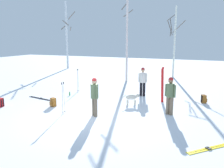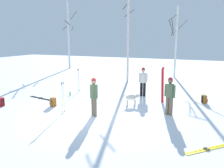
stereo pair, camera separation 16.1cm
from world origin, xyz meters
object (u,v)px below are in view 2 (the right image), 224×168
Objects in this scene: water_bottle_1 at (95,90)px; birch_tree_1 at (128,29)px; ski_pair_lying_1 at (41,98)px; ski_poles_1 at (63,97)px; person_2 at (170,94)px; dog at (132,98)px; person_0 at (94,94)px; backpack_1 at (204,99)px; backpack_2 at (53,102)px; birch_tree_0 at (69,35)px; birch_tree_2 at (176,40)px; person_1 at (143,80)px; ski_pair_planted_0 at (163,85)px; backpack_0 at (1,102)px; water_bottle_0 at (70,94)px; ski_pair_lying_0 at (208,149)px; ski_poles_0 at (78,80)px.

water_bottle_1 is 6.00m from birch_tree_1.
ski_pair_lying_1 is 3.26m from ski_poles_1.
person_2 is 2.27m from dog.
person_0 reaches higher than backpack_1.
ski_pair_lying_1 is at bearing -170.95° from dog.
birch_tree_1 reaches higher than backpack_2.
birch_tree_2 is at bearing -7.38° from birch_tree_0.
ski_pair_lying_1 is at bearing 179.87° from person_2.
backpack_1 is at bearing -70.97° from birch_tree_2.
ski_poles_1 is at bearing -118.80° from person_1.
water_bottle_1 is (-4.44, 0.76, -0.83)m from ski_pair_planted_0.
backpack_1 is at bearing -32.95° from birch_tree_0.
person_0 is 3.90× the size of backpack_2.
dog is at bearing -152.36° from backpack_1.
birch_tree_2 reaches higher than water_bottle_1.
backpack_0 is at bearing -153.72° from backpack_1.
water_bottle_0 is 10.89m from birch_tree_2.
ski_pair_lying_0 is at bearing -77.38° from birch_tree_2.
birch_tree_0 reaches higher than water_bottle_0.
ski_poles_0 is at bearing -162.08° from water_bottle_1.
person_2 is 2.19× the size of dog.
person_2 reaches higher than water_bottle_1.
backpack_0 is 2.62m from backpack_2.
backpack_2 reaches higher than water_bottle_0.
birch_tree_1 is 1.31× the size of birch_tree_2.
birch_tree_1 reaches higher than water_bottle_1.
ski_pair_planted_0 is at bearing 43.24° from ski_poles_1.
birch_tree_1 is (8.77, -4.99, 0.29)m from birch_tree_0.
dog reaches higher than backpack_1.
person_1 reaches higher than ski_poles_0.
birch_tree_1 reaches higher than birch_tree_2.
birch_tree_0 is (-6.07, 12.13, 3.77)m from ski_pair_lying_1.
ski_pair_lying_0 is at bearing -11.08° from ski_poles_1.
ski_poles_1 reaches higher than backpack_2.
backpack_1 is 0.06× the size of birch_tree_0.
person_1 is at bearing 3.24° from water_bottle_1.
ski_poles_1 is (-2.49, -4.53, -0.20)m from person_1.
birch_tree_0 is (-8.13, 9.46, 3.66)m from water_bottle_1.
water_bottle_0 is at bearing 49.43° from ski_pair_lying_1.
ski_pair_lying_0 is 7.56m from backpack_2.
ski_poles_0 reaches higher than backpack_0.
dog is at bearing 45.27° from ski_poles_1.
water_bottle_1 is at bearing 179.57° from backpack_1.
dog is 1.78× the size of backpack_0.
birch_tree_1 is at bearing 111.33° from dog.
person_0 is at bearing -80.31° from birch_tree_1.
backpack_1 is (5.92, 4.30, -0.56)m from ski_poles_1.
birch_tree_1 is (-6.17, 10.03, 4.06)m from ski_pair_lying_0.
dog is 1.81m from ski_pair_planted_0.
person_0 reaches higher than dog.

